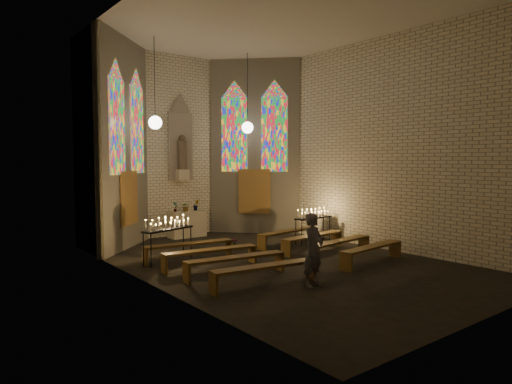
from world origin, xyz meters
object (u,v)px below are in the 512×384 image
at_px(aisle_flower_pot, 235,244).
at_px(votive_stand_right, 313,215).
at_px(altar, 187,224).
at_px(votive_stand_left, 168,226).
at_px(visitor, 313,250).

bearing_deg(aisle_flower_pot, votive_stand_right, -11.58).
distance_m(altar, votive_stand_left, 4.37).
distance_m(votive_stand_left, visitor, 4.66).
bearing_deg(aisle_flower_pot, altar, 89.92).
distance_m(votive_stand_left, votive_stand_right, 5.57).
bearing_deg(votive_stand_right, aisle_flower_pot, 165.76).
distance_m(altar, votive_stand_right, 4.88).
bearing_deg(votive_stand_left, altar, 36.76).
distance_m(aisle_flower_pot, votive_stand_left, 2.72).
bearing_deg(visitor, votive_stand_left, 96.89).
relative_size(votive_stand_right, visitor, 0.91).
xyz_separation_m(votive_stand_right, visitor, (-4.02, -4.07, -0.12)).
bearing_deg(votive_stand_right, votive_stand_left, 174.04).
xyz_separation_m(altar, aisle_flower_pot, (-0.00, -3.20, -0.31)).
xyz_separation_m(votive_stand_left, votive_stand_right, (5.56, -0.32, -0.07)).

